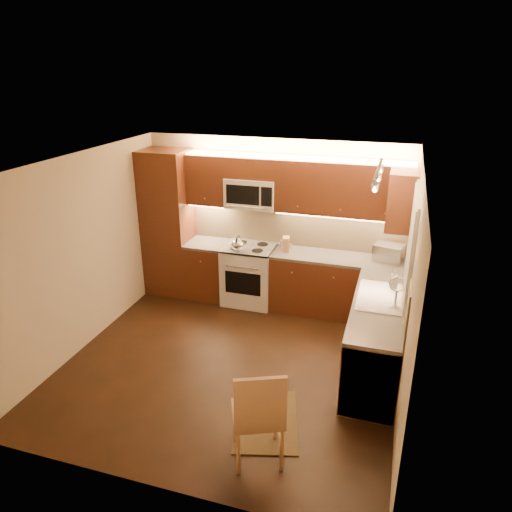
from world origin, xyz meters
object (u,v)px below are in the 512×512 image
(microwave, at_px, (252,193))
(dining_chair, at_px, (258,412))
(sink, at_px, (381,292))
(toaster_oven, at_px, (388,252))
(stove, at_px, (249,274))
(soap_bottle, at_px, (394,277))
(kettle, at_px, (238,243))
(knife_block, at_px, (286,244))

(microwave, height_order, dining_chair, microwave)
(sink, distance_m, toaster_oven, 1.23)
(microwave, bearing_deg, sink, -32.21)
(microwave, distance_m, sink, 2.48)
(sink, distance_m, dining_chair, 2.20)
(stove, relative_size, soap_bottle, 5.08)
(toaster_oven, bearing_deg, microwave, -169.09)
(kettle, height_order, toaster_oven, kettle)
(kettle, bearing_deg, soap_bottle, -9.67)
(sink, relative_size, dining_chair, 0.83)
(sink, height_order, soap_bottle, soap_bottle)
(stove, xyz_separation_m, microwave, (0.00, 0.14, 1.26))
(microwave, height_order, kettle, microwave)
(stove, relative_size, kettle, 3.93)
(microwave, relative_size, dining_chair, 0.73)
(stove, distance_m, soap_bottle, 2.31)
(kettle, bearing_deg, dining_chair, -65.49)
(kettle, bearing_deg, microwave, 73.56)
(stove, xyz_separation_m, sink, (2.00, -1.12, 0.52))
(sink, relative_size, toaster_oven, 2.17)
(soap_bottle, bearing_deg, knife_block, 145.16)
(soap_bottle, xyz_separation_m, dining_chair, (-1.08, -2.39, -0.47))
(knife_block, bearing_deg, microwave, 159.97)
(kettle, height_order, soap_bottle, kettle)
(stove, bearing_deg, dining_chair, -70.93)
(stove, relative_size, knife_block, 4.33)
(knife_block, xyz_separation_m, soap_bottle, (1.58, -0.72, -0.02))
(stove, distance_m, knife_block, 0.78)
(microwave, height_order, soap_bottle, microwave)
(kettle, relative_size, soap_bottle, 1.29)
(stove, height_order, toaster_oven, toaster_oven)
(sink, bearing_deg, knife_block, 140.98)
(sink, xyz_separation_m, kettle, (-2.11, 0.93, 0.06))
(kettle, distance_m, knife_block, 0.71)
(soap_bottle, bearing_deg, sink, -117.88)
(toaster_oven, xyz_separation_m, knife_block, (-1.47, -0.06, -0.01))
(kettle, bearing_deg, sink, -21.43)
(toaster_oven, bearing_deg, dining_chair, -95.25)
(microwave, height_order, knife_block, microwave)
(toaster_oven, bearing_deg, stove, -165.28)
(dining_chair, bearing_deg, kettle, 88.86)
(microwave, xyz_separation_m, soap_bottle, (2.14, -0.81, -0.73))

